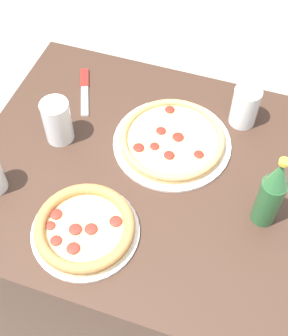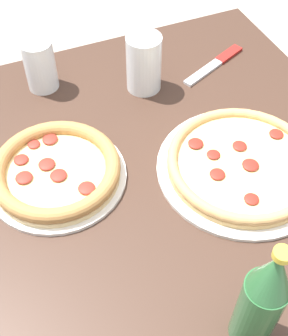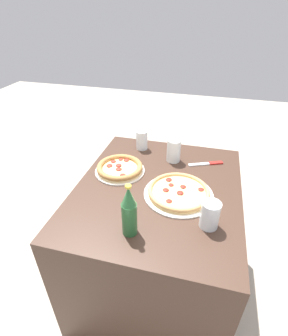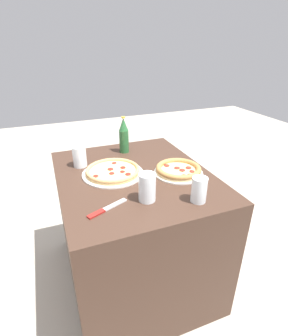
% 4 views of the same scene
% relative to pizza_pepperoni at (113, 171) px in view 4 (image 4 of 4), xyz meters
% --- Properties ---
extents(ground_plane, '(8.00, 8.00, 0.00)m').
position_rel_pizza_pepperoni_xyz_m(ground_plane, '(0.04, 0.11, -0.79)').
color(ground_plane, '#A89E8E').
extents(table, '(0.98, 0.82, 0.77)m').
position_rel_pizza_pepperoni_xyz_m(table, '(0.04, 0.11, -0.40)').
color(table, '#3D281E').
rests_on(table, ground_plane).
extents(pizza_pepperoni, '(0.34, 0.34, 0.04)m').
position_rel_pizza_pepperoni_xyz_m(pizza_pepperoni, '(0.00, 0.00, 0.00)').
color(pizza_pepperoni, silver).
rests_on(pizza_pepperoni, table).
extents(pizza_salami, '(0.27, 0.27, 0.04)m').
position_rel_pizza_pepperoni_xyz_m(pizza_salami, '(0.12, 0.34, 0.00)').
color(pizza_salami, silver).
rests_on(pizza_salami, table).
extents(glass_red_wine, '(0.07, 0.07, 0.12)m').
position_rel_pizza_pepperoni_xyz_m(glass_red_wine, '(0.41, 0.30, 0.04)').
color(glass_red_wine, white).
rests_on(glass_red_wine, table).
extents(glass_iced_tea, '(0.08, 0.08, 0.12)m').
position_rel_pizza_pepperoni_xyz_m(glass_iced_tea, '(-0.17, -0.15, 0.04)').
color(glass_iced_tea, white).
rests_on(glass_iced_tea, table).
extents(glass_water, '(0.08, 0.08, 0.14)m').
position_rel_pizza_pepperoni_xyz_m(glass_water, '(0.31, 0.08, 0.04)').
color(glass_water, white).
rests_on(glass_water, table).
extents(beer_bottle, '(0.06, 0.06, 0.24)m').
position_rel_pizza_pepperoni_xyz_m(beer_bottle, '(-0.29, 0.16, 0.10)').
color(beer_bottle, '#286033').
rests_on(beer_bottle, table).
extents(knife, '(0.10, 0.20, 0.01)m').
position_rel_pizza_pepperoni_xyz_m(knife, '(0.32, -0.12, -0.01)').
color(knife, maroon).
rests_on(knife, table).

